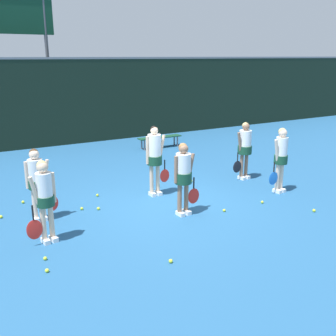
% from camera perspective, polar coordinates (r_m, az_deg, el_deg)
% --- Properties ---
extents(ground_plane, '(140.00, 140.00, 0.00)m').
position_cam_1_polar(ground_plane, '(9.65, 0.19, -5.20)').
color(ground_plane, '#235684').
extents(fence_windscreen, '(60.00, 0.08, 3.44)m').
position_cam_1_polar(fence_windscreen, '(16.35, -13.81, 9.37)').
color(fence_windscreen, black).
rests_on(fence_windscreen, ground_plane).
extents(scoreboard, '(3.67, 0.15, 6.03)m').
position_cam_1_polar(scoreboard, '(17.58, -22.46, 18.78)').
color(scoreboard, '#515156').
rests_on(scoreboard, ground_plane).
extents(bench_courtside, '(1.78, 0.38, 0.44)m').
position_cam_1_polar(bench_courtside, '(15.41, -1.20, 4.35)').
color(bench_courtside, '#19472D').
rests_on(bench_courtside, ground_plane).
extents(player_0, '(0.62, 0.34, 1.63)m').
position_cam_1_polar(player_0, '(7.77, -17.49, -3.81)').
color(player_0, beige).
rests_on(player_0, ground_plane).
extents(player_1, '(0.67, 0.39, 1.66)m').
position_cam_1_polar(player_1, '(8.71, 2.26, -0.74)').
color(player_1, '#8C664C').
rests_on(player_1, ground_plane).
extents(player_2, '(0.64, 0.35, 1.72)m').
position_cam_1_polar(player_2, '(10.59, 16.07, 1.85)').
color(player_2, beige).
rests_on(player_2, ground_plane).
extents(player_3, '(0.64, 0.36, 1.61)m').
position_cam_1_polar(player_3, '(8.87, -18.51, -1.52)').
color(player_3, beige).
rests_on(player_3, ground_plane).
extents(player_4, '(0.66, 0.39, 1.81)m').
position_cam_1_polar(player_4, '(9.94, -1.95, 1.92)').
color(player_4, beige).
rests_on(player_4, ground_plane).
extents(player_5, '(0.68, 0.41, 1.67)m').
position_cam_1_polar(player_5, '(11.53, 11.08, 3.18)').
color(player_5, '#8C664C').
rests_on(player_5, ground_plane).
extents(tennis_ball_0, '(0.07, 0.07, 0.07)m').
position_cam_1_polar(tennis_ball_0, '(9.94, 13.52, -4.83)').
color(tennis_ball_0, '#CCE033').
rests_on(tennis_ball_0, ground_plane).
extents(tennis_ball_1, '(0.07, 0.07, 0.07)m').
position_cam_1_polar(tennis_ball_1, '(9.48, -12.41, -5.76)').
color(tennis_ball_1, '#CCE033').
rests_on(tennis_ball_1, ground_plane).
extents(tennis_ball_2, '(0.07, 0.07, 0.07)m').
position_cam_1_polar(tennis_ball_2, '(9.76, 20.43, -5.80)').
color(tennis_ball_2, '#CCE033').
rests_on(tennis_ball_2, ground_plane).
extents(tennis_ball_3, '(0.07, 0.07, 0.07)m').
position_cam_1_polar(tennis_ball_3, '(10.30, -20.31, -4.65)').
color(tennis_ball_3, '#CCE033').
rests_on(tennis_ball_3, ground_plane).
extents(tennis_ball_4, '(0.07, 0.07, 0.07)m').
position_cam_1_polar(tennis_ball_4, '(7.05, 0.39, -13.35)').
color(tennis_ball_4, '#CCE033').
rests_on(tennis_ball_4, ground_plane).
extents(tennis_ball_5, '(0.07, 0.07, 0.07)m').
position_cam_1_polar(tennis_ball_5, '(7.07, -17.15, -14.03)').
color(tennis_ball_5, '#CCE033').
rests_on(tennis_ball_5, ground_plane).
extents(tennis_ball_6, '(0.07, 0.07, 0.07)m').
position_cam_1_polar(tennis_ball_6, '(9.57, -23.08, -6.53)').
color(tennis_ball_6, '#CCE033').
rests_on(tennis_ball_6, ground_plane).
extents(tennis_ball_7, '(0.07, 0.07, 0.07)m').
position_cam_1_polar(tennis_ball_7, '(9.25, 8.16, -6.11)').
color(tennis_ball_7, '#CCE033').
rests_on(tennis_ball_7, ground_plane).
extents(tennis_ball_8, '(0.07, 0.07, 0.07)m').
position_cam_1_polar(tennis_ball_8, '(10.29, -10.22, -3.90)').
color(tennis_ball_8, '#CCE033').
rests_on(tennis_ball_8, ground_plane).
extents(tennis_ball_9, '(0.07, 0.07, 0.07)m').
position_cam_1_polar(tennis_ball_9, '(7.46, -17.40, -12.41)').
color(tennis_ball_9, '#CCE033').
rests_on(tennis_ball_9, ground_plane).
extents(tennis_ball_10, '(0.07, 0.07, 0.07)m').
position_cam_1_polar(tennis_ball_10, '(11.29, 3.42, -1.87)').
color(tennis_ball_10, '#CCE033').
rests_on(tennis_ball_10, ground_plane).
extents(tennis_ball_11, '(0.07, 0.07, 0.07)m').
position_cam_1_polar(tennis_ball_11, '(9.40, -10.08, -5.81)').
color(tennis_ball_11, '#CCE033').
rests_on(tennis_ball_11, ground_plane).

